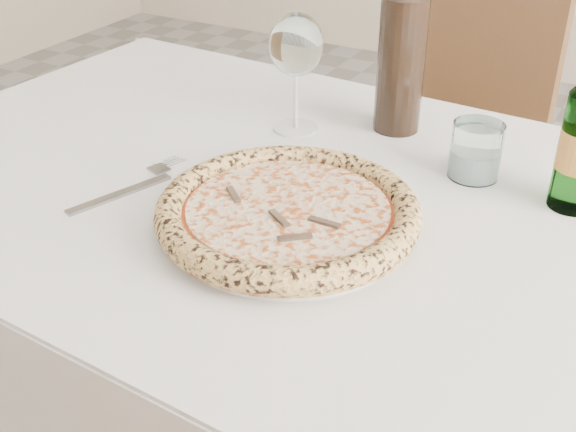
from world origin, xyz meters
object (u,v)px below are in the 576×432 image
object	(u,v)px
plate	(288,224)
tumbler	(475,154)
chair_far	(447,132)
wine_glass	(296,48)
wine_bottle	(402,51)
dining_table	(322,253)
pizza	(288,212)

from	to	relation	value
plate	tumbler	xyz separation A→B (m)	(0.16, 0.25, 0.03)
chair_far	wine_glass	world-z (taller)	wine_glass
plate	wine_bottle	world-z (taller)	wine_bottle
tumbler	wine_glass	bearing A→B (deg)	175.86
chair_far	plate	size ratio (longest dim) A/B	3.17
tumbler	chair_far	bearing A→B (deg)	108.97
dining_table	wine_bottle	distance (m)	0.34
wine_glass	wine_bottle	distance (m)	0.16
chair_far	wine_bottle	size ratio (longest dim) A/B	3.10
pizza	wine_bottle	world-z (taller)	wine_bottle
dining_table	wine_bottle	bearing A→B (deg)	89.41
tumbler	wine_bottle	xyz separation A→B (m)	(-0.16, 0.10, 0.09)
pizza	tumbler	bearing A→B (deg)	57.78
pizza	wine_bottle	size ratio (longest dim) A/B	1.09
chair_far	tumbler	xyz separation A→B (m)	(0.21, -0.62, 0.26)
dining_table	tumbler	bearing A→B (deg)	43.78
tumbler	wine_bottle	distance (m)	0.21
plate	wine_bottle	size ratio (longest dim) A/B	0.98
chair_far	pizza	bearing A→B (deg)	-86.44
dining_table	pizza	world-z (taller)	pizza
plate	wine_glass	distance (m)	0.33
dining_table	chair_far	bearing A→B (deg)	94.02
wine_glass	wine_bottle	bearing A→B (deg)	30.02
plate	chair_far	bearing A→B (deg)	93.56
dining_table	pizza	size ratio (longest dim) A/B	4.36
plate	wine_glass	size ratio (longest dim) A/B	1.56
wine_glass	tumbler	xyz separation A→B (m)	(0.30, -0.02, -0.10)
pizza	wine_glass	size ratio (longest dim) A/B	1.74
dining_table	plate	distance (m)	0.14
tumbler	wine_bottle	world-z (taller)	wine_bottle
wine_glass	tumbler	world-z (taller)	wine_glass
dining_table	plate	size ratio (longest dim) A/B	4.85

